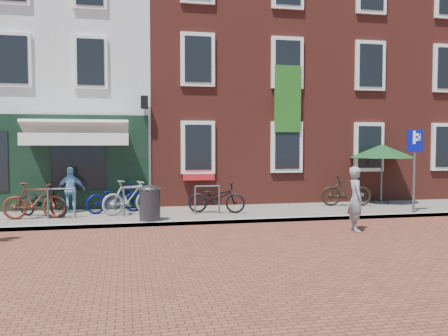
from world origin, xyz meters
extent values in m
plane|color=brown|center=(0.00, 0.00, 0.00)|extent=(80.00, 80.00, 0.00)
cube|color=slate|center=(1.00, 1.50, 0.05)|extent=(24.00, 3.00, 0.10)
cube|color=silver|center=(-5.00, 7.00, 4.50)|extent=(8.00, 8.00, 9.00)
cube|color=maroon|center=(2.00, 7.00, 5.00)|extent=(6.00, 8.00, 10.00)
cube|color=maroon|center=(8.00, 7.00, 5.00)|extent=(6.00, 8.00, 10.00)
cylinder|color=#303032|center=(-1.18, 0.30, 0.51)|extent=(0.55, 0.55, 0.82)
ellipsoid|color=#303032|center=(-1.18, 0.30, 0.98)|extent=(0.55, 0.55, 0.25)
cylinder|color=#4C4C4F|center=(6.49, 0.25, 1.27)|extent=(0.07, 0.07, 2.35)
cube|color=#070D97|center=(6.49, 0.23, 2.20)|extent=(0.50, 0.04, 0.65)
cylinder|color=#4C4C4F|center=(6.68, 2.40, 0.14)|extent=(0.50, 0.50, 0.08)
cylinder|color=#4C4C4F|center=(6.68, 2.40, 1.03)|extent=(0.06, 0.06, 1.87)
cone|color=#17441C|center=(6.68, 2.40, 1.97)|extent=(2.23, 2.23, 0.45)
imported|color=gray|center=(3.68, -1.63, 0.79)|extent=(0.48, 0.64, 1.57)
imported|color=#7CB2DD|center=(-3.36, 2.24, 0.77)|extent=(0.79, 0.35, 1.33)
imported|color=black|center=(-4.04, 1.59, 0.54)|extent=(1.73, 1.42, 0.89)
imported|color=#521E14|center=(-4.19, 1.25, 0.59)|extent=(1.65, 0.52, 0.98)
imported|color=#06084F|center=(-2.10, 1.97, 0.54)|extent=(1.78, 1.03, 0.89)
imported|color=gray|center=(-1.69, 1.57, 0.59)|extent=(1.69, 1.05, 0.98)
imported|color=black|center=(0.80, 1.36, 0.54)|extent=(1.78, 1.09, 0.89)
imported|color=black|center=(5.21, 2.00, 0.59)|extent=(1.69, 0.74, 0.98)
camera|label=1|loc=(-1.80, -12.28, 2.15)|focal=38.34mm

